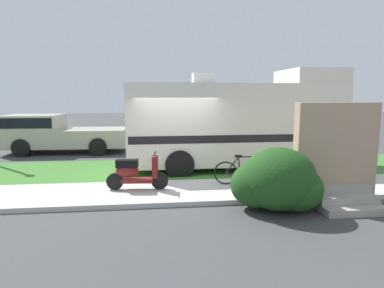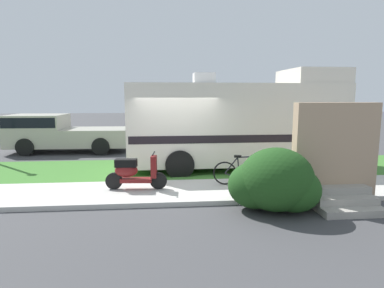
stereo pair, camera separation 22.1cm
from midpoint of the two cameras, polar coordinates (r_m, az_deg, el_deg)
name	(u,v)px [view 2 (the right image)]	position (r m, az deg, el deg)	size (l,w,h in m)	color
ground_plane	(178,182)	(9.74, -1.84, -6.71)	(80.00, 80.00, 0.00)	#424244
sidewalk	(180,192)	(8.57, -1.36, -8.42)	(24.00, 2.00, 0.12)	beige
grass_strip	(176,169)	(11.18, -2.31, -4.50)	(24.00, 3.40, 0.08)	#3D752D
motorhome_rv	(238,123)	(11.30, 8.65, 3.75)	(7.24, 2.56, 3.45)	silver
scooter	(134,172)	(8.61, -9.49, -4.88)	(1.61, 0.50, 0.97)	black
bicycle	(244,172)	(8.99, 9.92, -4.91)	(1.68, 0.55, 0.88)	black
pickup_truck_near	(59,132)	(15.93, -22.04, 2.01)	(5.34, 2.27, 1.71)	#B7B29E
porch_steps	(337,164)	(8.38, 24.81, -3.21)	(2.00, 1.26, 2.40)	#9E998E
bush_by_porch	(275,183)	(7.41, 15.18, -6.59)	(1.98, 1.48, 1.40)	#1E4719
bottle_green	(334,186)	(9.25, 24.32, -6.72)	(0.07, 0.07, 0.30)	#B2B2B7
bottle_spare	(354,181)	(10.03, 27.13, -5.81)	(0.06, 0.06, 0.28)	brown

